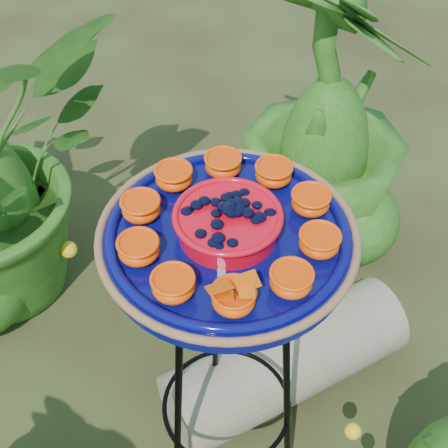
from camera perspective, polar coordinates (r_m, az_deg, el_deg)
The scene contains 5 objects.
ground_plane at distance 1.81m, azimuth -1.75°, elevation -19.01°, with size 20.00×20.00×0.00m, color black.
tripod_stand at distance 1.33m, azimuth 0.27°, elevation -11.77°, with size 0.33×0.34×0.84m.
feeder_dish at distance 1.04m, azimuth 0.34°, elevation -0.88°, with size 0.45×0.45×0.10m.
driftwood_log at distance 1.80m, azimuth 5.68°, elevation -12.42°, with size 0.23×0.23×0.69m, color gray.
shrub_back_right at distance 1.99m, azimuth 9.53°, elevation 9.52°, with size 0.54×0.54×0.96m, color #1E5416.
Camera 1 is at (-0.15, -0.76, 1.64)m, focal length 50.00 mm.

